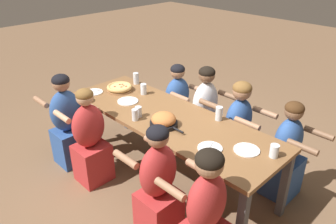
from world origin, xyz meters
name	(u,v)px	position (x,y,z in m)	size (l,w,h in m)	color
ground_plane	(168,175)	(0.00, 0.00, 0.00)	(18.00, 18.00, 0.00)	brown
dining_table	(168,123)	(0.00, 0.00, 0.68)	(2.51, 0.82, 0.76)	brown
pizza_board_main	(120,88)	(-0.90, 0.05, 0.80)	(0.31, 0.31, 0.07)	#996B42
skillet_bowl	(164,121)	(0.11, -0.17, 0.82)	(0.40, 0.28, 0.14)	black
empty_plate_a	(247,150)	(0.93, 0.04, 0.77)	(0.23, 0.23, 0.02)	white
empty_plate_b	(128,101)	(-0.57, -0.08, 0.77)	(0.24, 0.24, 0.02)	white
empty_plate_c	(94,92)	(-1.06, -0.21, 0.77)	(0.22, 0.22, 0.02)	white
empty_plate_d	(210,148)	(0.69, -0.16, 0.77)	(0.22, 0.22, 0.02)	white
drinking_glass_a	(135,116)	(-0.17, -0.30, 0.81)	(0.06, 0.06, 0.12)	silver
drinking_glass_b	(274,152)	(1.14, 0.12, 0.81)	(0.08, 0.08, 0.11)	silver
drinking_glass_c	(144,90)	(-0.61, 0.19, 0.82)	(0.07, 0.07, 0.13)	silver
drinking_glass_d	(136,79)	(-0.92, 0.34, 0.82)	(0.07, 0.07, 0.15)	silver
drinking_glass_e	(219,114)	(0.42, 0.31, 0.82)	(0.07, 0.07, 0.15)	silver
drinking_glass_f	(138,112)	(-0.21, -0.22, 0.81)	(0.07, 0.07, 0.11)	silver
diner_near_midright	(158,188)	(0.52, -0.63, 0.50)	(0.51, 0.40, 1.11)	#B22D2D
diner_far_right	(286,155)	(1.04, 0.63, 0.48)	(0.51, 0.40, 1.06)	#2D5193
diner_near_midleft	(90,141)	(-0.54, -0.63, 0.49)	(0.51, 0.40, 1.10)	#B22D2D
diner_far_center	(205,116)	(-0.01, 0.63, 0.52)	(0.51, 0.40, 1.14)	silver
diner_far_midleft	(177,107)	(-0.47, 0.63, 0.48)	(0.51, 0.40, 1.06)	#2D5193
diner_near_right	(205,218)	(1.04, -0.63, 0.52)	(0.51, 0.40, 1.13)	#B22D2D
diner_far_midright	(238,132)	(0.46, 0.63, 0.51)	(0.51, 0.40, 1.10)	#2D5193
diner_near_left	(67,124)	(-1.01, -0.63, 0.51)	(0.51, 0.40, 1.12)	#2D5193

